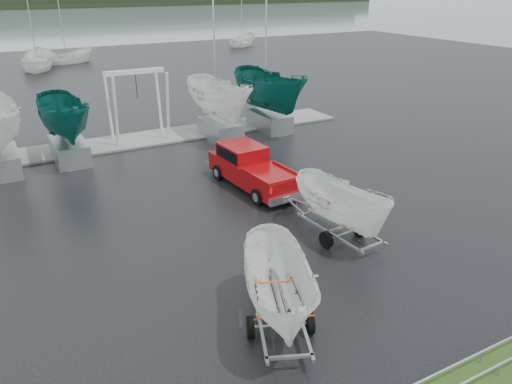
# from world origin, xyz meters

# --- Properties ---
(ground_plane) EXTENTS (120.00, 120.00, 0.00)m
(ground_plane) POSITION_xyz_m (0.00, 0.00, 0.00)
(ground_plane) COLOR black
(ground_plane) RESTS_ON ground
(lake) EXTENTS (300.00, 300.00, 0.00)m
(lake) POSITION_xyz_m (0.00, 100.00, -0.01)
(lake) COLOR slate
(lake) RESTS_ON ground
(dock) EXTENTS (30.00, 3.00, 0.12)m
(dock) POSITION_xyz_m (0.00, 13.00, 0.05)
(dock) COLOR gray
(dock) RESTS_ON ground
(pickup_truck) EXTENTS (2.28, 5.48, 1.78)m
(pickup_truck) POSITION_xyz_m (4.41, 3.72, 0.93)
(pickup_truck) COLOR maroon
(pickup_truck) RESTS_ON ground
(trailer_hitched) EXTENTS (1.85, 3.67, 5.09)m
(trailer_hitched) POSITION_xyz_m (4.84, -2.42, 2.76)
(trailer_hitched) COLOR #95989E
(trailer_hitched) RESTS_ON ground
(trailer_parked) EXTENTS (2.46, 3.78, 5.19)m
(trailer_parked) POSITION_xyz_m (0.26, -5.76, 2.81)
(trailer_parked) COLOR #95989E
(trailer_parked) RESTS_ON ground
(boat_hoist) EXTENTS (3.30, 2.18, 4.12)m
(boat_hoist) POSITION_xyz_m (2.06, 13.00, 2.67)
(boat_hoist) COLOR silver
(boat_hoist) RESTS_ON ground
(keelboat_1) EXTENTS (2.32, 3.20, 7.26)m
(keelboat_1) POSITION_xyz_m (-2.24, 11.20, 3.66)
(keelboat_1) COLOR #95989E
(keelboat_1) RESTS_ON ground
(keelboat_2) EXTENTS (2.48, 3.20, 10.65)m
(keelboat_2) POSITION_xyz_m (6.30, 11.00, 3.95)
(keelboat_2) COLOR #95989E
(keelboat_2) RESTS_ON ground
(keelboat_3) EXTENTS (2.68, 3.20, 10.85)m
(keelboat_3) POSITION_xyz_m (9.82, 11.30, 4.26)
(keelboat_3) COLOR #95989E
(keelboat_3) RESTS_ON ground
(mast_rack_2) EXTENTS (7.00, 0.56, 0.06)m
(mast_rack_2) POSITION_xyz_m (4.00, -9.50, 0.35)
(mast_rack_2) COLOR #95989E
(mast_rack_2) RESTS_ON ground
(moored_boat_1) EXTENTS (3.51, 3.57, 11.86)m
(moored_boat_1) POSITION_xyz_m (-0.08, 43.03, 0.00)
(moored_boat_1) COLOR white
(moored_boat_1) RESTS_ON ground
(moored_boat_2) EXTENTS (2.96, 2.91, 11.20)m
(moored_boat_2) POSITION_xyz_m (3.27, 45.82, 0.01)
(moored_boat_2) COLOR white
(moored_boat_2) RESTS_ON ground
(moored_boat_3) EXTENTS (3.56, 3.55, 11.32)m
(moored_boat_3) POSITION_xyz_m (28.01, 50.50, 0.00)
(moored_boat_3) COLOR white
(moored_boat_3) RESTS_ON ground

